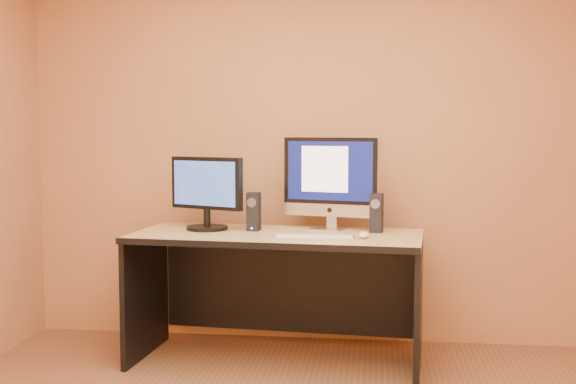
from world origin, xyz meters
name	(u,v)px	position (x,y,z in m)	size (l,w,h in m)	color
walls	(281,167)	(0.00, 0.00, 1.30)	(4.00, 4.00, 2.60)	#AA7344
desk	(277,299)	(-0.21, 1.43, 0.41)	(1.76, 0.77, 0.81)	tan
imac	(329,182)	(0.10, 1.64, 1.12)	(0.63, 0.23, 0.61)	#BBBCC0
second_monitor	(207,193)	(-0.68, 1.55, 1.05)	(0.53, 0.26, 0.46)	black
speaker_left	(254,212)	(-0.37, 1.54, 0.94)	(0.07, 0.08, 0.24)	black
speaker_right	(376,213)	(0.39, 1.55, 0.94)	(0.07, 0.08, 0.24)	black
keyboard	(314,237)	(0.03, 1.24, 0.82)	(0.47, 0.13, 0.02)	silver
mouse	(364,235)	(0.32, 1.31, 0.83)	(0.06, 0.11, 0.04)	silver
cable_a	(337,227)	(0.14, 1.72, 0.82)	(0.01, 0.01, 0.24)	black
cable_b	(317,227)	(0.01, 1.71, 0.82)	(0.01, 0.01, 0.20)	black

